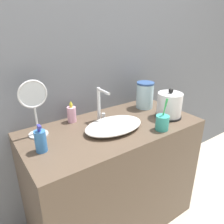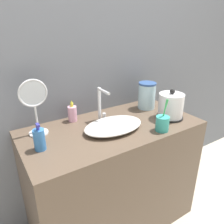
{
  "view_description": "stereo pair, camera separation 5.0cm",
  "coord_description": "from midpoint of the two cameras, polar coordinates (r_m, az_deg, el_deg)",
  "views": [
    {
      "loc": [
        -0.72,
        -0.74,
        1.43
      ],
      "look_at": [
        -0.01,
        0.28,
        0.9
      ],
      "focal_mm": 35.0,
      "sensor_mm": 36.0,
      "label": 1
    },
    {
      "loc": [
        -0.68,
        -0.77,
        1.43
      ],
      "look_at": [
        -0.01,
        0.28,
        0.9
      ],
      "focal_mm": 35.0,
      "sensor_mm": 36.0,
      "label": 2
    }
  ],
  "objects": [
    {
      "name": "sink_basin",
      "position": [
        1.34,
        -0.6,
        -3.57
      ],
      "size": [
        0.38,
        0.25,
        0.05
      ],
      "color": "white",
      "rests_on": "vanity_counter"
    },
    {
      "name": "wall_back",
      "position": [
        1.52,
        -7.7,
        17.83
      ],
      "size": [
        6.0,
        0.04,
        2.6
      ],
      "color": "slate",
      "rests_on": "ground_plane"
    },
    {
      "name": "lotion_bottle",
      "position": [
        1.18,
        -19.31,
        -7.13
      ],
      "size": [
        0.06,
        0.06,
        0.15
      ],
      "color": "#3370B7",
      "rests_on": "vanity_counter"
    },
    {
      "name": "faucet",
      "position": [
        1.43,
        -4.03,
        2.33
      ],
      "size": [
        0.06,
        0.13,
        0.23
      ],
      "color": "silver",
      "rests_on": "vanity_counter"
    },
    {
      "name": "toothbrush_cup",
      "position": [
        1.36,
        11.96,
        -2.69
      ],
      "size": [
        0.08,
        0.08,
        0.2
      ],
      "color": "teal",
      "rests_on": "vanity_counter"
    },
    {
      "name": "vanity_mirror",
      "position": [
        1.3,
        -20.68,
        1.63
      ],
      "size": [
        0.16,
        0.11,
        0.33
      ],
      "color": "silver",
      "rests_on": "vanity_counter"
    },
    {
      "name": "water_pitcher",
      "position": [
        1.68,
        7.73,
        4.41
      ],
      "size": [
        0.13,
        0.13,
        0.2
      ],
      "color": "#B2DBEA",
      "rests_on": "vanity_counter"
    },
    {
      "name": "shampoo_bottle",
      "position": [
        1.47,
        -11.46,
        -0.48
      ],
      "size": [
        0.06,
        0.06,
        0.15
      ],
      "color": "#EAA8C6",
      "rests_on": "vanity_counter"
    },
    {
      "name": "electric_kettle",
      "position": [
        1.54,
        13.83,
        1.54
      ],
      "size": [
        0.18,
        0.18,
        0.21
      ],
      "color": "black",
      "rests_on": "vanity_counter"
    },
    {
      "name": "vanity_counter",
      "position": [
        1.62,
        -0.74,
        -16.56
      ],
      "size": [
        1.14,
        0.57,
        0.8
      ],
      "color": "brown",
      "rests_on": "ground_plane"
    }
  ]
}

